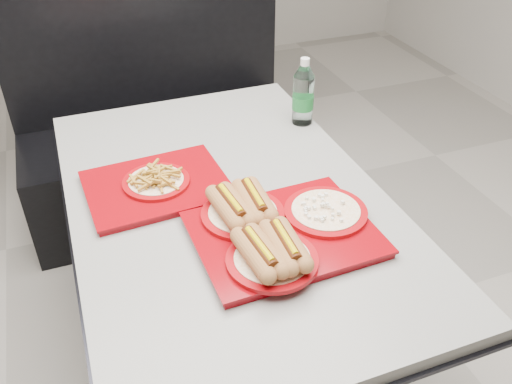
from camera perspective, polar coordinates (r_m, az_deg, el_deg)
name	(u,v)px	position (r m, az deg, el deg)	size (l,w,h in m)	color
ground	(233,358)	(2.13, -2.43, -17.05)	(6.00, 6.00, 0.00)	#A19A90
diner_table	(229,239)	(1.71, -2.91, -4.97)	(0.92, 1.42, 0.75)	black
booth_bench	(159,132)	(2.70, -10.15, 6.25)	(1.30, 0.57, 1.35)	black
tray_near	(276,229)	(1.43, 2.17, -3.87)	(0.49, 0.43, 0.10)	maroon
tray_far	(156,183)	(1.65, -10.45, 0.94)	(0.43, 0.35, 0.08)	maroon
water_bottle	(303,96)	(1.96, 4.99, 10.08)	(0.08, 0.08, 0.24)	silver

